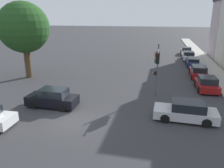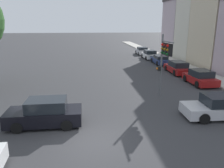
{
  "view_description": "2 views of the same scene",
  "coord_description": "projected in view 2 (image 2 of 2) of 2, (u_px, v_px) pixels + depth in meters",
  "views": [
    {
      "loc": [
        6.18,
        -13.56,
        7.43
      ],
      "look_at": [
        1.74,
        5.92,
        1.16
      ],
      "focal_mm": 35.0,
      "sensor_mm": 36.0,
      "label": 1
    },
    {
      "loc": [
        -0.13,
        -9.96,
        5.73
      ],
      "look_at": [
        1.77,
        5.63,
        1.43
      ],
      "focal_mm": 35.0,
      "sensor_mm": 36.0,
      "label": 2
    }
  ],
  "objects": [
    {
      "name": "sidewalk_strip",
      "position": [
        152.0,
        53.0,
        44.79
      ],
      "size": [
        2.61,
        60.0,
        0.16
      ],
      "color": "#ADA89E",
      "rests_on": "ground_plane"
    },
    {
      "name": "traffic_signal",
      "position": [
        165.0,
        54.0,
        16.54
      ],
      "size": [
        0.58,
        2.29,
        5.0
      ],
      "rotation": [
        0.0,
        0.0,
        3.15
      ],
      "color": "#515456",
      "rests_on": "ground_plane"
    },
    {
      "name": "parked_car_2",
      "position": [
        160.0,
        60.0,
        32.57
      ],
      "size": [
        1.96,
        4.63,
        1.28
      ],
      "rotation": [
        0.0,
        0.0,
        1.55
      ],
      "color": "navy",
      "rests_on": "ground_plane"
    },
    {
      "name": "ground_plane",
      "position": [
        91.0,
        141.0,
        11.06
      ],
      "size": [
        300.0,
        300.0,
        0.0
      ],
      "primitive_type": "plane",
      "color": "#333335"
    },
    {
      "name": "rowhouse_backdrop",
      "position": [
        212.0,
        25.0,
        32.56
      ],
      "size": [
        8.26,
        24.99,
        12.56
      ],
      "color": "#B29EA8",
      "rests_on": "ground_plane"
    },
    {
      "name": "crossing_car_2",
      "position": [
        220.0,
        107.0,
        13.79
      ],
      "size": [
        4.6,
        2.08,
        1.47
      ],
      "rotation": [
        0.0,
        0.0,
        3.11
      ],
      "color": "#B7B7BC",
      "rests_on": "ground_plane"
    },
    {
      "name": "parked_car_0",
      "position": [
        200.0,
        78.0,
        21.38
      ],
      "size": [
        2.08,
        3.95,
        1.47
      ],
      "rotation": [
        0.0,
        0.0,
        1.59
      ],
      "color": "maroon",
      "rests_on": "ground_plane"
    },
    {
      "name": "parked_car_1",
      "position": [
        178.0,
        68.0,
        26.37
      ],
      "size": [
        2.05,
        4.76,
        1.45
      ],
      "rotation": [
        0.0,
        0.0,
        1.55
      ],
      "color": "maroon",
      "rests_on": "ground_plane"
    },
    {
      "name": "parked_car_4",
      "position": [
        142.0,
        51.0,
        42.96
      ],
      "size": [
        2.11,
        4.05,
        1.44
      ],
      "rotation": [
        0.0,
        0.0,
        1.54
      ],
      "color": "#B7B7BC",
      "rests_on": "ground_plane"
    },
    {
      "name": "crossing_car_1",
      "position": [
        45.0,
        113.0,
        12.64
      ],
      "size": [
        4.28,
        1.91,
        1.6
      ],
      "rotation": [
        0.0,
        0.0,
        3.14
      ],
      "color": "black",
      "rests_on": "ground_plane"
    },
    {
      "name": "parked_car_3",
      "position": [
        150.0,
        55.0,
        37.42
      ],
      "size": [
        2.04,
        4.33,
        1.49
      ],
      "rotation": [
        0.0,
        0.0,
        1.57
      ],
      "color": "silver",
      "rests_on": "ground_plane"
    }
  ]
}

